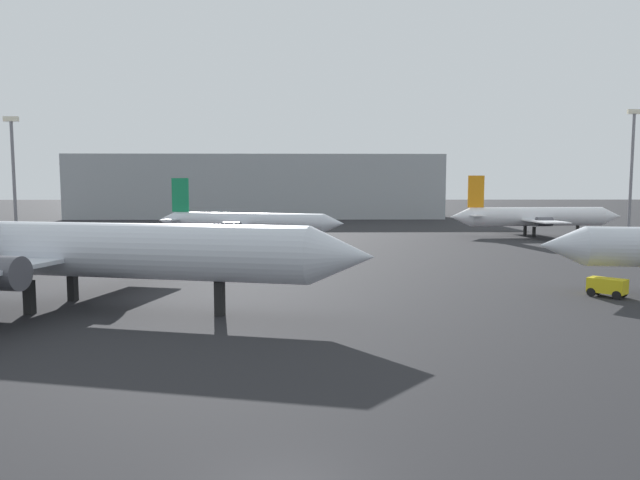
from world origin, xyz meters
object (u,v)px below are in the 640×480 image
(light_mast_right, at_px, (632,163))
(baggage_cart, at_px, (607,286))
(airplane_far_right, at_px, (535,217))
(airplane_at_gate, at_px, (66,249))
(airplane_far_left, at_px, (245,222))
(light_mast_left, at_px, (13,167))

(light_mast_right, bearing_deg, baggage_cart, -120.15)
(airplane_far_right, bearing_deg, baggage_cart, -109.81)
(airplane_far_right, distance_m, light_mast_right, 26.17)
(airplane_at_gate, relative_size, light_mast_right, 1.83)
(airplane_far_left, xyz_separation_m, light_mast_left, (-39.52, 16.33, 7.97))
(airplane_far_left, distance_m, light_mast_right, 68.54)
(baggage_cart, xyz_separation_m, light_mast_right, (35.23, 60.64, 10.91))
(airplane_far_right, bearing_deg, light_mast_left, 170.33)
(airplane_far_left, bearing_deg, light_mast_left, 174.37)
(airplane_at_gate, bearing_deg, baggage_cart, 17.81)
(airplane_far_right, xyz_separation_m, light_mast_left, (-83.00, 8.42, 7.71))
(airplane_at_gate, height_order, light_mast_left, light_mast_left)
(light_mast_left, height_order, light_mast_right, light_mast_right)
(airplane_far_right, relative_size, light_mast_right, 1.31)
(baggage_cart, bearing_deg, light_mast_left, -173.07)
(airplane_far_left, height_order, light_mast_right, light_mast_right)
(airplane_far_right, bearing_deg, airplane_far_left, -173.57)
(airplane_at_gate, distance_m, baggage_cart, 36.31)
(airplane_at_gate, xyz_separation_m, baggage_cart, (36.06, 2.95, -2.98))
(airplane_at_gate, bearing_deg, light_mast_right, 54.86)
(airplane_far_right, bearing_deg, light_mast_right, 25.92)
(airplane_far_left, distance_m, light_mast_left, 43.50)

